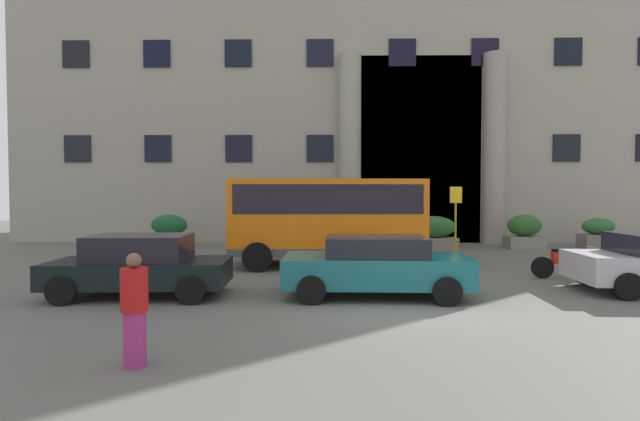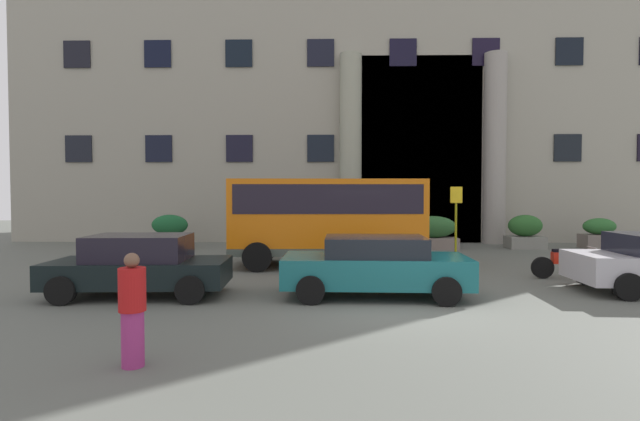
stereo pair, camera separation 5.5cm
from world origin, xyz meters
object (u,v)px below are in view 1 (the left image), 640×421
at_px(hedge_planter_east, 598,234).
at_px(pedestrian_child_trailing, 135,310).
at_px(hedge_planter_far_east, 432,233).
at_px(hedge_planter_west, 169,232).
at_px(hedge_planter_entrance_right, 524,232).
at_px(hedge_planter_entrance_left, 290,231).
at_px(orange_minibus, 327,215).
at_px(scooter_by_planter, 567,262).
at_px(bus_stop_sign, 456,214).
at_px(white_taxi_kerbside, 376,265).
at_px(parked_coupe_end, 140,265).

height_order(hedge_planter_east, pedestrian_child_trailing, pedestrian_child_trailing).
bearing_deg(hedge_planter_far_east, hedge_planter_west, 179.01).
bearing_deg(hedge_planter_east, hedge_planter_entrance_right, -177.53).
bearing_deg(pedestrian_child_trailing, hedge_planter_entrance_left, -172.02).
bearing_deg(orange_minibus, hedge_planter_east, 21.11).
distance_m(hedge_planter_entrance_left, scooter_by_planter, 10.84).
xyz_separation_m(hedge_planter_east, pedestrian_child_trailing, (-14.40, -14.42, 0.14)).
bearing_deg(hedge_planter_east, hedge_planter_west, -179.47).
distance_m(bus_stop_sign, hedge_planter_east, 7.70).
relative_size(bus_stop_sign, hedge_planter_west, 1.58).
xyz_separation_m(hedge_planter_entrance_right, scooter_by_planter, (-1.85, -7.37, -0.25)).
distance_m(bus_stop_sign, pedestrian_child_trailing, 13.60).
xyz_separation_m(hedge_planter_east, hedge_planter_entrance_right, (-3.25, -0.14, 0.07)).
bearing_deg(hedge_planter_entrance_left, pedestrian_child_trailing, -94.11).
bearing_deg(pedestrian_child_trailing, scooter_by_planter, 138.69).
relative_size(hedge_planter_entrance_left, scooter_by_planter, 0.93).
distance_m(bus_stop_sign, scooter_by_planter, 5.01).
bearing_deg(hedge_planter_entrance_left, hedge_planter_east, 2.31).
distance_m(orange_minibus, hedge_planter_east, 12.95).
bearing_deg(hedge_planter_entrance_right, scooter_by_planter, -104.12).
bearing_deg(orange_minibus, bus_stop_sign, 21.73).
bearing_deg(hedge_planter_east, hedge_planter_far_east, -177.10).
relative_size(orange_minibus, white_taxi_kerbside, 1.48).
height_order(hedge_planter_far_east, hedge_planter_entrance_left, hedge_planter_entrance_left).
relative_size(white_taxi_kerbside, scooter_by_planter, 2.09).
bearing_deg(hedge_planter_entrance_left, bus_stop_sign, -21.29).
relative_size(hedge_planter_west, hedge_planter_east, 1.14).
xyz_separation_m(hedge_planter_entrance_left, hedge_planter_east, (13.41, 0.54, -0.14)).
bearing_deg(hedge_planter_east, hedge_planter_entrance_left, -177.69).
xyz_separation_m(hedge_planter_east, scooter_by_planter, (-5.11, -7.51, -0.18)).
bearing_deg(orange_minibus, white_taxi_kerbside, -79.08).
relative_size(hedge_planter_west, hedge_planter_far_east, 0.79).
xyz_separation_m(orange_minibus, hedge_planter_far_east, (4.52, 4.84, -1.00)).
distance_m(hedge_planter_entrance_left, white_taxi_kerbside, 9.72).
height_order(bus_stop_sign, hedge_planter_west, bus_stop_sign).
relative_size(hedge_planter_east, white_taxi_kerbside, 0.34).
height_order(hedge_planter_entrance_left, white_taxi_kerbside, hedge_planter_entrance_left).
distance_m(hedge_planter_entrance_left, pedestrian_child_trailing, 13.91).
height_order(bus_stop_sign, parked_coupe_end, bus_stop_sign).
xyz_separation_m(bus_stop_sign, hedge_planter_entrance_right, (3.76, 2.89, -0.92)).
relative_size(orange_minibus, hedge_planter_west, 3.78).
height_order(parked_coupe_end, scooter_by_planter, parked_coupe_end).
distance_m(hedge_planter_east, parked_coupe_end, 18.94).
height_order(orange_minibus, parked_coupe_end, orange_minibus).
height_order(hedge_planter_far_east, hedge_planter_east, hedge_planter_far_east).
relative_size(hedge_planter_east, parked_coupe_end, 0.36).
distance_m(hedge_planter_entrance_left, parked_coupe_end, 9.82).
distance_m(hedge_planter_west, hedge_planter_east, 18.73).
bearing_deg(hedge_planter_east, white_taxi_kerbside, -137.25).
xyz_separation_m(bus_stop_sign, hedge_planter_east, (7.01, 3.03, -0.99)).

